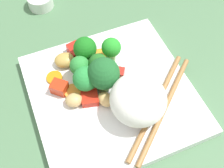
% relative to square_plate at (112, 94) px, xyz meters
% --- Properties ---
extents(ground_plane, '(1.10, 1.10, 0.02)m').
position_rel_square_plate_xyz_m(ground_plane, '(0.00, 0.00, -0.02)').
color(ground_plane, '#496F4B').
extents(square_plate, '(0.28, 0.28, 0.02)m').
position_rel_square_plate_xyz_m(square_plate, '(0.00, 0.00, 0.00)').
color(square_plate, white).
rests_on(square_plate, ground_plane).
extents(rice_mound, '(0.10, 0.10, 0.07)m').
position_rel_square_plate_xyz_m(rice_mound, '(0.05, 0.02, 0.04)').
color(rice_mound, white).
rests_on(rice_mound, square_plate).
extents(broccoli_floret_0, '(0.03, 0.03, 0.06)m').
position_rel_square_plate_xyz_m(broccoli_floret_0, '(-0.06, 0.03, 0.04)').
color(broccoli_floret_0, '#71BA5E').
rests_on(broccoli_floret_0, square_plate).
extents(broccoli_floret_1, '(0.03, 0.03, 0.05)m').
position_rel_square_plate_xyz_m(broccoli_floret_1, '(-0.05, -0.04, 0.04)').
color(broccoli_floret_1, '#6AA542').
rests_on(broccoli_floret_1, square_plate).
extents(broccoli_floret_2, '(0.04, 0.04, 0.05)m').
position_rel_square_plate_xyz_m(broccoli_floret_2, '(-0.02, -0.04, 0.04)').
color(broccoli_floret_2, '#74B74D').
rests_on(broccoli_floret_2, square_plate).
extents(broccoli_floret_3, '(0.05, 0.05, 0.07)m').
position_rel_square_plate_xyz_m(broccoli_floret_3, '(-0.01, -0.01, 0.05)').
color(broccoli_floret_3, '#70A353').
rests_on(broccoli_floret_3, square_plate).
extents(broccoli_floret_4, '(0.04, 0.04, 0.06)m').
position_rel_square_plate_xyz_m(broccoli_floret_4, '(-0.08, -0.01, 0.04)').
color(broccoli_floret_4, '#74AF4D').
rests_on(broccoli_floret_4, square_plate).
extents(broccoli_floret_5, '(0.03, 0.03, 0.05)m').
position_rel_square_plate_xyz_m(broccoli_floret_5, '(-0.04, -0.01, 0.04)').
color(broccoli_floret_5, '#83BC52').
rests_on(broccoli_floret_5, square_plate).
extents(carrot_slice_0, '(0.04, 0.04, 0.01)m').
position_rel_square_plate_xyz_m(carrot_slice_0, '(-0.03, -0.06, 0.01)').
color(carrot_slice_0, orange).
rests_on(carrot_slice_0, square_plate).
extents(carrot_slice_1, '(0.04, 0.04, 0.01)m').
position_rel_square_plate_xyz_m(carrot_slice_1, '(-0.08, 0.01, 0.01)').
color(carrot_slice_1, orange).
rests_on(carrot_slice_1, square_plate).
extents(carrot_slice_2, '(0.04, 0.04, 0.00)m').
position_rel_square_plate_xyz_m(carrot_slice_2, '(-0.07, -0.08, 0.01)').
color(carrot_slice_2, orange).
rests_on(carrot_slice_2, square_plate).
extents(pepper_chunk_0, '(0.03, 0.03, 0.02)m').
position_rel_square_plate_xyz_m(pepper_chunk_0, '(-0.02, 0.02, 0.02)').
color(pepper_chunk_0, red).
rests_on(pepper_chunk_0, square_plate).
extents(pepper_chunk_1, '(0.03, 0.03, 0.01)m').
position_rel_square_plate_xyz_m(pepper_chunk_1, '(-0.00, -0.04, 0.02)').
color(pepper_chunk_1, red).
rests_on(pepper_chunk_1, square_plate).
extents(pepper_chunk_2, '(0.03, 0.03, 0.02)m').
position_rel_square_plate_xyz_m(pepper_chunk_2, '(-0.04, -0.08, 0.02)').
color(pepper_chunk_2, red).
rests_on(pepper_chunk_2, square_plate).
extents(pepper_chunk_3, '(0.03, 0.03, 0.02)m').
position_rel_square_plate_xyz_m(pepper_chunk_3, '(-0.10, -0.03, 0.02)').
color(pepper_chunk_3, red).
rests_on(pepper_chunk_3, square_plate).
extents(chicken_piece_0, '(0.04, 0.05, 0.02)m').
position_rel_square_plate_xyz_m(chicken_piece_0, '(-0.09, -0.05, 0.02)').
color(chicken_piece_0, '#B79045').
rests_on(chicken_piece_0, square_plate).
extents(chicken_piece_1, '(0.03, 0.03, 0.02)m').
position_rel_square_plate_xyz_m(chicken_piece_1, '(0.01, -0.02, 0.02)').
color(chicken_piece_1, tan).
rests_on(chicken_piece_1, square_plate).
extents(chicken_piece_2, '(0.03, 0.03, 0.02)m').
position_rel_square_plate_xyz_m(chicken_piece_2, '(-0.01, -0.07, 0.02)').
color(chicken_piece_2, tan).
rests_on(chicken_piece_2, square_plate).
extents(chopstick_pair, '(0.15, 0.19, 0.01)m').
position_rel_square_plate_xyz_m(chopstick_pair, '(0.06, 0.06, 0.01)').
color(chopstick_pair, '#996B3C').
rests_on(chopstick_pair, square_plate).
extents(sauce_cup, '(0.05, 0.05, 0.03)m').
position_rel_square_plate_xyz_m(sauce_cup, '(-0.28, -0.04, 0.00)').
color(sauce_cup, silver).
rests_on(sauce_cup, ground_plane).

